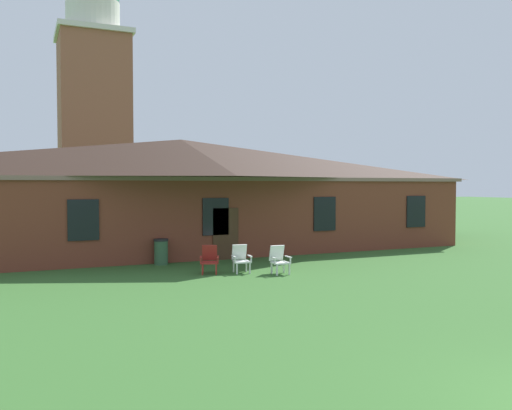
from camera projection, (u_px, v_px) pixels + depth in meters
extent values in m
cube|color=brown|center=(181.00, 214.00, 25.77)|extent=(25.42, 10.00, 3.20)
cube|color=#835E55|center=(181.00, 180.00, 25.71)|extent=(25.92, 10.20, 0.16)
pyramid|color=black|center=(181.00, 159.00, 25.67)|extent=(26.43, 10.40, 1.89)
cube|color=black|center=(83.00, 220.00, 19.12)|extent=(1.10, 0.06, 1.50)
cube|color=black|center=(216.00, 217.00, 21.17)|extent=(1.10, 0.06, 1.50)
cube|color=black|center=(325.00, 214.00, 23.22)|extent=(1.10, 0.06, 1.50)
cube|color=black|center=(416.00, 211.00, 25.27)|extent=(1.10, 0.06, 1.50)
cube|color=#422819|center=(226.00, 234.00, 21.37)|extent=(1.10, 0.06, 2.10)
cube|color=#93563D|center=(94.00, 133.00, 38.63)|extent=(4.80, 4.80, 13.75)
cube|color=silver|center=(93.00, 35.00, 38.37)|extent=(5.18, 5.18, 0.36)
cylinder|color=silver|center=(93.00, 18.00, 38.32)|extent=(3.80, 3.80, 2.20)
cube|color=maroon|center=(216.00, 270.00, 17.74)|extent=(0.06, 0.06, 0.36)
cube|color=maroon|center=(202.00, 270.00, 17.71)|extent=(0.06, 0.06, 0.36)
cube|color=maroon|center=(216.00, 268.00, 18.18)|extent=(0.06, 0.06, 0.36)
cube|color=maroon|center=(203.00, 268.00, 18.15)|extent=(0.06, 0.06, 0.36)
cube|color=maroon|center=(209.00, 263.00, 17.93)|extent=(0.68, 0.67, 0.05)
cube|color=maroon|center=(210.00, 253.00, 18.23)|extent=(0.55, 0.35, 0.54)
cube|color=maroon|center=(218.00, 257.00, 17.93)|extent=(0.22, 0.46, 0.03)
cube|color=maroon|center=(218.00, 261.00, 17.77)|extent=(0.05, 0.05, 0.22)
cube|color=maroon|center=(201.00, 257.00, 17.89)|extent=(0.22, 0.46, 0.03)
cube|color=maroon|center=(201.00, 261.00, 17.73)|extent=(0.05, 0.05, 0.22)
cube|color=silver|center=(250.00, 268.00, 18.00)|extent=(0.06, 0.06, 0.36)
cube|color=silver|center=(237.00, 269.00, 17.87)|extent=(0.06, 0.06, 0.36)
cube|color=silver|center=(246.00, 266.00, 18.43)|extent=(0.06, 0.06, 0.36)
cube|color=silver|center=(234.00, 267.00, 18.29)|extent=(0.06, 0.06, 0.36)
cube|color=silver|center=(242.00, 262.00, 18.14)|extent=(0.60, 0.58, 0.05)
cube|color=silver|center=(239.00, 252.00, 18.43)|extent=(0.53, 0.25, 0.54)
cube|color=silver|center=(250.00, 256.00, 18.20)|extent=(0.11, 0.47, 0.03)
cube|color=silver|center=(251.00, 260.00, 18.05)|extent=(0.04, 0.04, 0.22)
cube|color=silver|center=(234.00, 257.00, 18.03)|extent=(0.11, 0.47, 0.03)
cube|color=silver|center=(235.00, 260.00, 17.88)|extent=(0.04, 0.04, 0.22)
cube|color=silver|center=(289.00, 269.00, 17.78)|extent=(0.05, 0.05, 0.36)
cube|color=silver|center=(277.00, 270.00, 17.61)|extent=(0.05, 0.05, 0.36)
cube|color=silver|center=(284.00, 267.00, 18.19)|extent=(0.05, 0.05, 0.36)
cube|color=silver|center=(272.00, 268.00, 18.01)|extent=(0.05, 0.05, 0.36)
cube|color=silver|center=(280.00, 263.00, 17.89)|extent=(0.56, 0.54, 0.05)
cube|color=silver|center=(277.00, 253.00, 18.17)|extent=(0.52, 0.21, 0.54)
cube|color=silver|center=(288.00, 257.00, 17.97)|extent=(0.07, 0.47, 0.03)
cube|color=silver|center=(290.00, 261.00, 17.83)|extent=(0.04, 0.04, 0.22)
cube|color=silver|center=(273.00, 258.00, 17.75)|extent=(0.07, 0.47, 0.03)
cube|color=silver|center=(275.00, 262.00, 17.61)|extent=(0.04, 0.04, 0.22)
cylinder|color=#335638|center=(161.00, 253.00, 20.04)|extent=(0.52, 0.52, 0.90)
cylinder|color=black|center=(161.00, 240.00, 20.03)|extent=(0.56, 0.56, 0.08)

